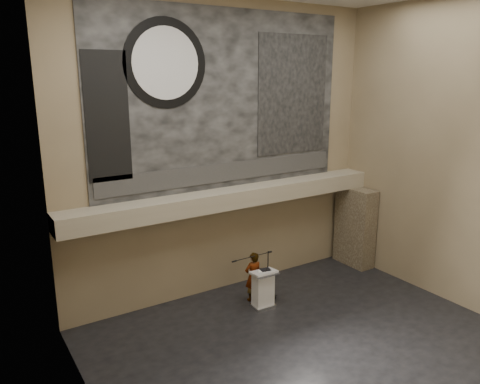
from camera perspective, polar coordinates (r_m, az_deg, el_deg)
floor at (r=12.10m, az=8.59°, el=-18.14°), size 10.00×10.00×0.00m
wall_back at (r=13.65m, az=-1.81°, el=4.98°), size 10.00×0.02×8.50m
wall_left at (r=8.12m, az=-17.95°, el=-2.20°), size 0.02×8.00×8.50m
wall_right at (r=14.26m, az=24.67°, el=4.08°), size 0.02×8.00×8.50m
soffit at (r=13.59m, az=-0.91°, el=-0.67°), size 10.00×0.80×0.50m
sprinkler_left at (r=12.89m, az=-6.86°, el=-2.90°), size 0.04×0.04×0.06m
sprinkler_right at (r=14.67m, az=5.54°, el=-0.74°), size 0.04×0.04×0.06m
banner at (r=13.46m, az=-1.79°, el=11.06°), size 8.00×0.05×5.00m
banner_text_strip at (r=13.70m, az=-1.64°, el=2.46°), size 7.76×0.02×0.55m
banner_clock_rim at (r=12.58m, az=-9.05°, el=15.23°), size 2.30×0.02×2.30m
banner_clock_face at (r=12.57m, az=-9.01°, el=15.23°), size 1.84×0.02×1.84m
banner_building_print at (r=14.80m, az=6.47°, el=11.66°), size 2.60×0.02×3.60m
banner_brick_print at (r=12.07m, az=-15.85°, el=8.73°), size 1.10×0.02×3.20m
stone_pier at (r=16.55m, az=13.84°, el=-4.11°), size 0.60×1.40×2.70m
lectern at (r=13.48m, az=2.83°, el=-11.71°), size 0.71×0.53×1.13m
binder at (r=13.28m, az=3.12°, el=-9.44°), size 0.31×0.27×0.04m
papers at (r=13.16m, az=2.81°, el=-9.73°), size 0.30×0.35×0.00m
speaker_person at (r=13.77m, az=1.61°, el=-10.26°), size 0.56×0.38×1.48m
mic_stand at (r=14.10m, az=3.23°, el=-11.97°), size 1.50×0.52×1.47m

